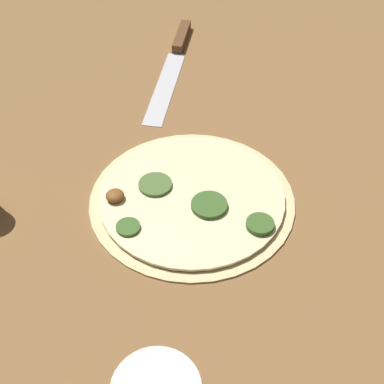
% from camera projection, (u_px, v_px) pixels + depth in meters
% --- Properties ---
extents(ground_plane, '(3.00, 3.00, 0.00)m').
position_uv_depth(ground_plane, '(192.00, 200.00, 0.77)').
color(ground_plane, brown).
extents(pizza, '(0.29, 0.29, 0.02)m').
position_uv_depth(pizza, '(192.00, 198.00, 0.76)').
color(pizza, beige).
rests_on(pizza, ground_plane).
extents(knife, '(0.31, 0.20, 0.02)m').
position_uv_depth(knife, '(177.00, 52.00, 1.05)').
color(knife, silver).
rests_on(knife, ground_plane).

